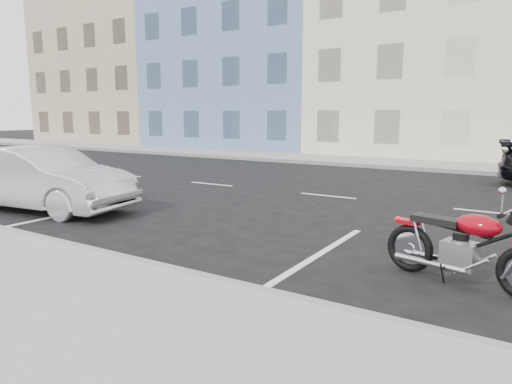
% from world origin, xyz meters
% --- Properties ---
extents(ground, '(120.00, 120.00, 0.00)m').
position_xyz_m(ground, '(0.00, 0.00, 0.00)').
color(ground, black).
rests_on(ground, ground).
extents(sidewalk_far, '(80.00, 3.40, 0.15)m').
position_xyz_m(sidewalk_far, '(-5.00, 8.70, 0.07)').
color(sidewalk_far, gray).
rests_on(sidewalk_far, ground).
extents(curb_near, '(80.00, 0.12, 0.16)m').
position_xyz_m(curb_near, '(-5.00, -7.00, 0.08)').
color(curb_near, gray).
rests_on(curb_near, ground).
extents(curb_far, '(80.00, 0.12, 0.16)m').
position_xyz_m(curb_far, '(-5.00, 7.00, 0.08)').
color(curb_far, gray).
rests_on(curb_far, ground).
extents(bldg_far_west, '(12.00, 12.00, 12.00)m').
position_xyz_m(bldg_far_west, '(-26.00, 16.30, 6.00)').
color(bldg_far_west, tan).
rests_on(bldg_far_west, ground).
extents(bldg_blue, '(12.00, 12.00, 13.00)m').
position_xyz_m(bldg_blue, '(-14.00, 16.30, 6.50)').
color(bldg_blue, '#5A79A4').
rests_on(bldg_blue, ground).
extents(bldg_cream, '(12.00, 12.00, 11.50)m').
position_xyz_m(bldg_cream, '(-2.00, 16.30, 5.75)').
color(bldg_cream, beige).
rests_on(bldg_cream, ground).
extents(sedan_silver, '(4.64, 2.16, 1.47)m').
position_xyz_m(sedan_silver, '(-6.83, -5.25, 0.74)').
color(sedan_silver, '#B3B6BC').
rests_on(sedan_silver, ground).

